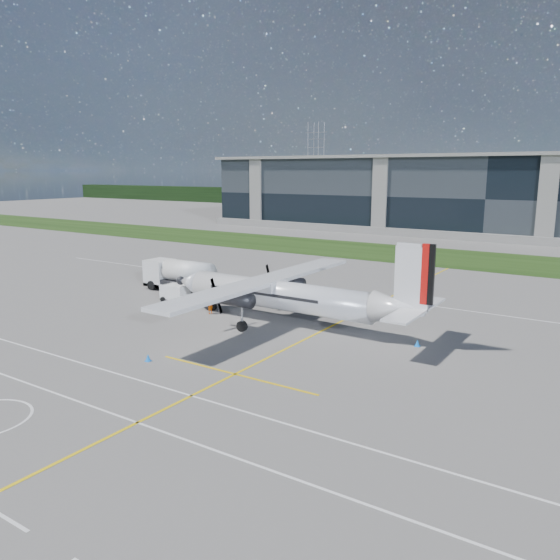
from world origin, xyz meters
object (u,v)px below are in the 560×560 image
Objects in this scene: fuel_tanker_truck at (176,275)px; baggage_tug at (175,293)px; safety_cone_stbdwing at (325,291)px; safety_cone_tail at (417,343)px; safety_cone_nose_stbd at (189,300)px; pylon_west at (316,164)px; safety_cone_fwd at (176,303)px; turboprop_aircraft at (287,279)px; safety_cone_nose_port at (179,307)px; safety_cone_portwing at (148,358)px; ground_crew_person at (210,303)px.

baggage_tug is (3.71, -3.94, -0.80)m from fuel_tanker_truck.
safety_cone_tail is (14.07, -11.78, 0.00)m from safety_cone_stbdwing.
safety_cone_nose_stbd and safety_cone_stbdwing have the same top height.
pylon_west is at bearing 120.00° from safety_cone_stbdwing.
safety_cone_nose_stbd is (5.01, -3.49, -1.42)m from fuel_tanker_truck.
pylon_west is at bearing 114.92° from safety_cone_fwd.
pylon_west is at bearing 118.83° from turboprop_aircraft.
safety_cone_nose_port is at bearing -39.55° from baggage_tug.
pylon_west is 160.47m from safety_cone_fwd.
safety_cone_nose_stbd is at bearing -128.57° from safety_cone_stbdwing.
safety_cone_nose_port is at bearing -120.02° from safety_cone_stbdwing.
pylon_west is 1.20× the size of turboprop_aircraft.
safety_cone_fwd is 23.32m from safety_cone_tail.
pylon_west reaches higher than safety_cone_fwd.
safety_cone_stbdwing is (-0.11, 24.68, 0.00)m from safety_cone_portwing.
safety_cone_fwd is (67.33, -144.91, -14.75)m from pylon_west.
turboprop_aircraft is 8.05m from ground_crew_person.
safety_cone_portwing is (10.21, -13.20, -0.62)m from baggage_tug.
safety_cone_nose_port is 1.00× the size of safety_cone_fwd.
safety_cone_portwing is at bearing -55.10° from safety_cone_nose_port.
baggage_tug is 5.79× the size of safety_cone_fwd.
ground_crew_person is 3.38m from safety_cone_nose_port.
fuel_tanker_truck is (62.76, -140.15, -13.33)m from pylon_west.
fuel_tanker_truck is at bearing 133.28° from baggage_tug.
safety_cone_nose_stbd is at bearing 123.11° from safety_cone_portwing.
safety_cone_portwing is at bearing -50.93° from fuel_tanker_truck.
safety_cone_nose_port is at bearing -175.72° from safety_cone_tail.
pylon_west is at bearing 115.26° from safety_cone_nose_stbd.
safety_cone_nose_port is 1.00× the size of safety_cone_tail.
fuel_tanker_truck is 17.76× the size of safety_cone_fwd.
ground_crew_person reaches higher than safety_cone_nose_port.
safety_cone_portwing is 1.00× the size of safety_cone_stbdwing.
pylon_west is 154.14m from fuel_tanker_truck.
baggage_tug is (-13.08, 0.43, -2.89)m from turboprop_aircraft.
fuel_tanker_truck is (-16.79, 4.37, -2.10)m from turboprop_aircraft.
safety_cone_nose_port is (-7.86, 11.26, 0.00)m from safety_cone_portwing.
safety_cone_fwd is (-1.49, 1.12, 0.00)m from safety_cone_nose_port.
ground_crew_person is at bearing -29.79° from fuel_tanker_truck.
baggage_tug is 5.77m from ground_crew_person.
safety_cone_nose_port is 15.49m from safety_cone_stbdwing.
safety_cone_fwd is at bearing -43.77° from baggage_tug.
turboprop_aircraft reaches higher than safety_cone_stbdwing.
ground_crew_person is 3.83× the size of safety_cone_fwd.
turboprop_aircraft is at bearing -4.27° from safety_cone_nose_stbd.
safety_cone_nose_port is (2.35, -1.94, -0.62)m from baggage_tug.
safety_cone_stbdwing is at bearing 104.08° from turboprop_aircraft.
baggage_tug is at bearing -46.72° from fuel_tanker_truck.
baggage_tug is 1.51× the size of ground_crew_person.
safety_cone_stbdwing is 1.00× the size of safety_cone_fwd.
fuel_tanker_truck reaches higher than ground_crew_person.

